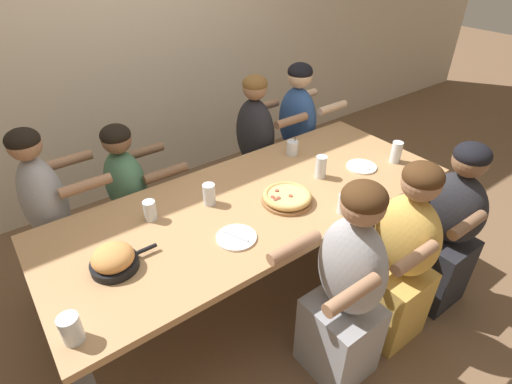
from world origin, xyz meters
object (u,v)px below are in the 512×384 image
object	(u,v)px
drinking_glass_d	(345,205)
diner_far_left	(56,230)
drinking_glass_f	(396,153)
diner_near_right	(445,234)
diner_near_midright	(399,264)
empty_plate_a	(236,237)
diner_far_midleft	(132,209)
drinking_glass_e	(72,330)
diner_far_midright	(255,158)
skillet_bowl	(114,260)
diner_far_right	(296,142)
drinking_glass_a	(150,211)
pizza_board_main	(287,197)
drinking_glass_b	(209,196)
diner_near_center	(346,296)
empty_plate_b	(361,167)
cocktail_glass_blue	(292,148)
drinking_glass_c	(321,167)

from	to	relation	value
drinking_glass_d	diner_far_left	bearing A→B (deg)	140.03
drinking_glass_f	diner_near_right	size ratio (longest dim) A/B	0.13
diner_near_midright	drinking_glass_d	bearing A→B (deg)	23.97
empty_plate_a	diner_near_midright	size ratio (longest dim) A/B	0.18
diner_far_midleft	drinking_glass_e	bearing A→B (deg)	-30.06
drinking_glass_f	diner_far_midright	bearing A→B (deg)	118.49
skillet_bowl	diner_far_right	xyz separation A→B (m)	(1.77, 0.75, -0.25)
drinking_glass_a	diner_near_midright	world-z (taller)	diner_near_midright
pizza_board_main	drinking_glass_b	world-z (taller)	drinking_glass_b
empty_plate_a	diner_far_midleft	bearing A→B (deg)	103.85
drinking_glass_a	drinking_glass_d	size ratio (longest dim) A/B	1.03
diner_near_center	diner_far_midleft	bearing A→B (deg)	21.06
drinking_glass_f	diner_near_midright	size ratio (longest dim) A/B	0.12
skillet_bowl	empty_plate_b	bearing A→B (deg)	-2.27
pizza_board_main	drinking_glass_b	xyz separation A→B (m)	(-0.36, 0.25, 0.02)
cocktail_glass_blue	drinking_glass_d	bearing A→B (deg)	-107.05
drinking_glass_a	diner_near_midright	distance (m)	1.37
drinking_glass_f	drinking_glass_d	bearing A→B (deg)	-164.76
empty_plate_a	diner_near_center	size ratio (longest dim) A/B	0.17
diner_far_left	drinking_glass_a	bearing A→B (deg)	39.19
diner_far_left	skillet_bowl	bearing A→B (deg)	10.00
drinking_glass_a	empty_plate_b	bearing A→B (deg)	-12.96
cocktail_glass_blue	diner_far_right	size ratio (longest dim) A/B	0.10
drinking_glass_b	drinking_glass_d	distance (m)	0.74
skillet_bowl	cocktail_glass_blue	xyz separation A→B (m)	(1.36, 0.34, -0.01)
skillet_bowl	drinking_glass_a	bearing A→B (deg)	40.17
diner_far_midleft	diner_far_left	bearing A→B (deg)	-90.00
empty_plate_a	drinking_glass_f	xyz separation A→B (m)	(1.28, 0.02, 0.06)
drinking_glass_e	diner_far_left	world-z (taller)	diner_far_left
diner_near_center	diner_near_midright	distance (m)	0.42
drinking_glass_c	diner_far_midright	bearing A→B (deg)	86.51
pizza_board_main	drinking_glass_b	bearing A→B (deg)	145.79
cocktail_glass_blue	drinking_glass_e	distance (m)	1.73
drinking_glass_f	diner_near_center	distance (m)	1.12
drinking_glass_d	diner_near_right	world-z (taller)	diner_near_right
diner_near_right	diner_far_left	world-z (taller)	diner_far_left
drinking_glass_c	cocktail_glass_blue	bearing A→B (deg)	81.10
pizza_board_main	diner_far_midright	distance (m)	0.94
empty_plate_b	diner_far_right	distance (m)	0.86
drinking_glass_a	drinking_glass_c	distance (m)	1.05
drinking_glass_d	diner_near_center	size ratio (longest dim) A/B	0.09
empty_plate_b	empty_plate_a	bearing A→B (deg)	-174.70
diner_far_right	diner_near_midright	bearing A→B (deg)	-19.07
drinking_glass_e	diner_far_midright	bearing A→B (deg)	32.54
drinking_glass_c	diner_far_midright	xyz separation A→B (m)	(0.04, 0.74, -0.28)
empty_plate_b	drinking_glass_e	xyz separation A→B (m)	(-1.86, -0.22, 0.05)
drinking_glass_a	diner_far_left	size ratio (longest dim) A/B	0.09
diner_far_right	diner_far_midright	world-z (taller)	diner_far_right
empty_plate_b	drinking_glass_f	xyz separation A→B (m)	(0.23, -0.08, 0.06)
empty_plate_a	skillet_bowl	bearing A→B (deg)	164.00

